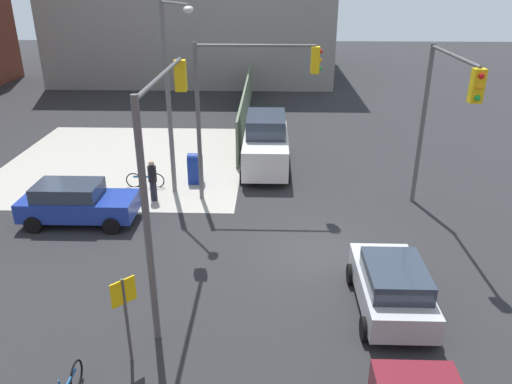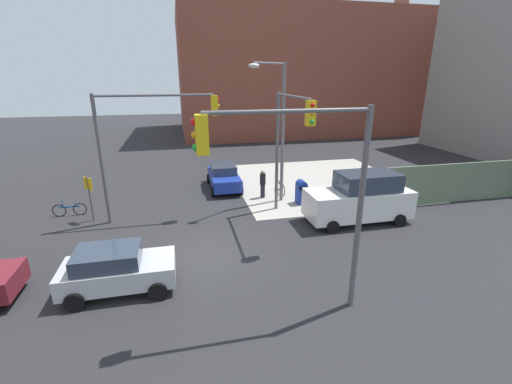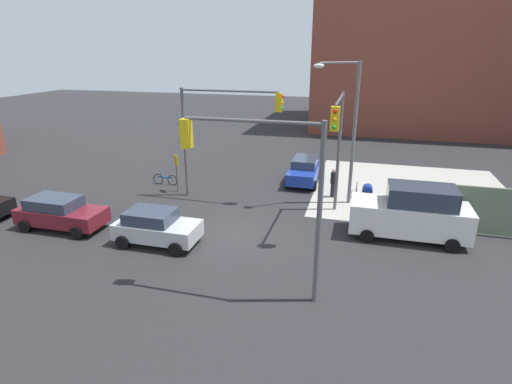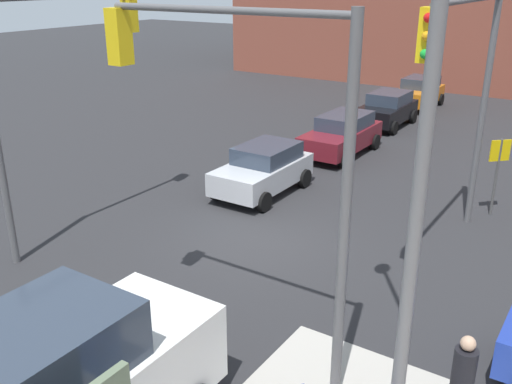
% 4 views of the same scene
% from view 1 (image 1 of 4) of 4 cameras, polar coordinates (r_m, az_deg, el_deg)
% --- Properties ---
extents(ground_plane, '(120.00, 120.00, 0.00)m').
position_cam_1_polar(ground_plane, '(17.52, 6.68, -6.93)').
color(ground_plane, '#28282B').
extents(sidewalk_corner, '(12.00, 12.00, 0.01)m').
position_cam_1_polar(sidewalk_corner, '(26.67, -14.56, 3.45)').
color(sidewalk_corner, '#ADA89E').
rests_on(sidewalk_corner, ground).
extents(construction_fence, '(17.50, 0.12, 2.40)m').
position_cam_1_polar(construction_fence, '(32.74, -1.17, 10.09)').
color(construction_fence, '#607056').
rests_on(construction_fence, ground).
extents(traffic_signal_nw_corner, '(6.02, 0.36, 6.50)m').
position_cam_1_polar(traffic_signal_nw_corner, '(13.84, -10.64, 5.56)').
color(traffic_signal_nw_corner, '#59595B').
rests_on(traffic_signal_nw_corner, ground).
extents(traffic_signal_se_corner, '(5.01, 0.36, 6.50)m').
position_cam_1_polar(traffic_signal_se_corner, '(19.13, 20.46, 9.29)').
color(traffic_signal_se_corner, '#59595B').
rests_on(traffic_signal_se_corner, ground).
extents(traffic_signal_ne_corner, '(0.36, 4.96, 6.50)m').
position_cam_1_polar(traffic_signal_ne_corner, '(20.02, -1.36, 11.33)').
color(traffic_signal_ne_corner, '#59595B').
rests_on(traffic_signal_ne_corner, ground).
extents(street_lamp_corner, '(2.37, 1.61, 8.00)m').
position_cam_1_polar(street_lamp_corner, '(20.75, -9.69, 11.74)').
color(street_lamp_corner, slate).
rests_on(street_lamp_corner, ground).
extents(warning_sign_two_way, '(0.48, 0.48, 2.40)m').
position_cam_1_polar(warning_sign_two_way, '(12.51, -14.73, -12.53)').
color(warning_sign_two_way, '#4C4C4C').
rests_on(warning_sign_two_way, ground).
extents(mailbox_blue, '(0.56, 0.64, 1.43)m').
position_cam_1_polar(mailbox_blue, '(22.98, -6.96, 2.82)').
color(mailbox_blue, navy).
rests_on(mailbox_blue, ground).
extents(hatchback_blue, '(2.02, 4.32, 1.62)m').
position_cam_1_polar(hatchback_blue, '(20.31, -19.83, -1.12)').
color(hatchback_blue, '#1E389E').
rests_on(hatchback_blue, ground).
extents(sedan_silver, '(3.84, 2.02, 1.62)m').
position_cam_1_polar(sedan_silver, '(14.73, 15.25, -10.31)').
color(sedan_silver, '#B7BABF').
rests_on(sedan_silver, ground).
extents(van_white_delivery, '(5.40, 2.32, 2.62)m').
position_cam_1_polar(van_white_delivery, '(24.45, 1.12, 5.56)').
color(van_white_delivery, white).
rests_on(van_white_delivery, ground).
extents(pedestrian_crossing, '(0.36, 0.36, 1.80)m').
position_cam_1_polar(pedestrian_crossing, '(21.38, -11.73, 1.36)').
color(pedestrian_crossing, black).
rests_on(pedestrian_crossing, ground).
extents(bicycle_leaning_on_fence, '(0.05, 1.75, 0.97)m').
position_cam_1_polar(bicycle_leaning_on_fence, '(23.02, -12.54, 1.33)').
color(bicycle_leaning_on_fence, black).
rests_on(bicycle_leaning_on_fence, ground).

